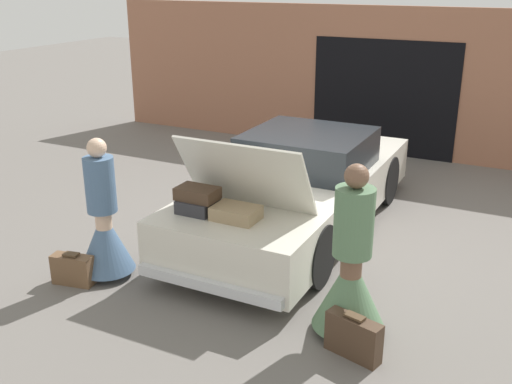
{
  "coord_description": "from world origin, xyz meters",
  "views": [
    {
      "loc": [
        2.94,
        -7.16,
        3.35
      ],
      "look_at": [
        0.0,
        -1.32,
        0.96
      ],
      "focal_mm": 42.0,
      "sensor_mm": 36.0,
      "label": 1
    }
  ],
  "objects": [
    {
      "name": "ground_plane",
      "position": [
        0.0,
        0.0,
        0.0
      ],
      "size": [
        40.0,
        40.0,
        0.0
      ],
      "primitive_type": "plane",
      "color": "slate"
    },
    {
      "name": "garage_wall_back",
      "position": [
        0.0,
        4.17,
        1.39
      ],
      "size": [
        12.0,
        0.14,
        2.8
      ],
      "color": "#9E664C",
      "rests_on": "ground_plane"
    },
    {
      "name": "car",
      "position": [
        -0.0,
        0.02,
        0.59
      ],
      "size": [
        1.86,
        4.89,
        1.67
      ],
      "color": "silver",
      "rests_on": "ground_plane"
    },
    {
      "name": "person_left",
      "position": [
        -1.46,
        -2.31,
        0.59
      ],
      "size": [
        0.65,
        0.65,
        1.67
      ],
      "rotation": [
        0.0,
        0.0,
        -1.5
      ],
      "color": "beige",
      "rests_on": "ground_plane"
    },
    {
      "name": "person_right",
      "position": [
        1.46,
        -2.19,
        0.62
      ],
      "size": [
        0.72,
        0.72,
        1.75
      ],
      "rotation": [
        0.0,
        0.0,
        1.74
      ],
      "color": "brown",
      "rests_on": "ground_plane"
    },
    {
      "name": "suitcase_beside_left_person",
      "position": [
        -1.67,
        -2.66,
        0.18
      ],
      "size": [
        0.5,
        0.26,
        0.38
      ],
      "color": "brown",
      "rests_on": "ground_plane"
    },
    {
      "name": "suitcase_beside_right_person",
      "position": [
        1.63,
        -2.55,
        0.2
      ],
      "size": [
        0.57,
        0.29,
        0.43
      ],
      "color": "#473323",
      "rests_on": "ground_plane"
    }
  ]
}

